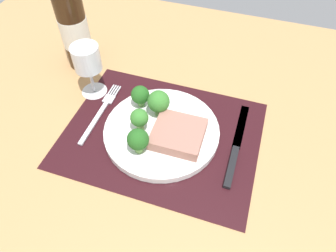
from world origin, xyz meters
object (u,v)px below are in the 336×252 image
(steak, at_px, (178,134))
(wine_bottle, at_px, (73,25))
(plate, at_px, (162,131))
(knife, at_px, (235,150))
(fork, at_px, (101,112))
(wine_glass, at_px, (87,61))

(steak, height_order, wine_bottle, wine_bottle)
(plate, bearing_deg, knife, 1.89)
(knife, distance_m, wine_bottle, 0.49)
(steak, relative_size, fork, 0.54)
(wine_bottle, bearing_deg, steak, -28.92)
(steak, bearing_deg, fork, 172.33)
(knife, xyz_separation_m, wine_bottle, (-0.44, 0.16, 0.11))
(fork, bearing_deg, knife, -0.58)
(knife, xyz_separation_m, wine_glass, (-0.36, 0.07, 0.09))
(plate, distance_m, wine_glass, 0.23)
(plate, relative_size, wine_glass, 1.90)
(knife, bearing_deg, wine_glass, 172.39)
(fork, distance_m, wine_glass, 0.12)
(steak, xyz_separation_m, wine_glass, (-0.24, 0.09, 0.06))
(steak, relative_size, wine_bottle, 0.33)
(steak, height_order, fork, steak)
(steak, relative_size, wine_glass, 0.79)
(fork, xyz_separation_m, knife, (0.32, -0.01, 0.00))
(wine_bottle, distance_m, wine_glass, 0.12)
(fork, xyz_separation_m, wine_glass, (-0.05, 0.06, 0.09))
(plate, xyz_separation_m, wine_glass, (-0.20, 0.08, 0.08))
(plate, distance_m, fork, 0.15)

